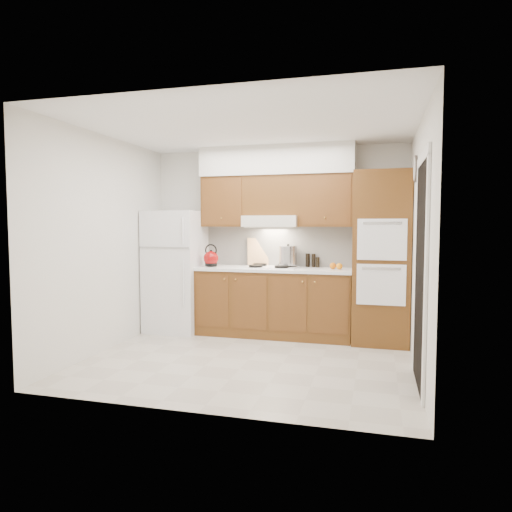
# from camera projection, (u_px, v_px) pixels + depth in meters

# --- Properties ---
(floor) EXTENTS (3.60, 3.60, 0.00)m
(floor) POSITION_uv_depth(u_px,v_px,m) (248.00, 360.00, 5.15)
(floor) COLOR beige
(floor) RESTS_ON ground
(ceiling) EXTENTS (3.60, 3.60, 0.00)m
(ceiling) POSITION_uv_depth(u_px,v_px,m) (248.00, 126.00, 4.97)
(ceiling) COLOR white
(ceiling) RESTS_ON wall_back
(wall_back) EXTENTS (3.60, 0.02, 2.60)m
(wall_back) POSITION_uv_depth(u_px,v_px,m) (277.00, 241.00, 6.51)
(wall_back) COLOR silver
(wall_back) RESTS_ON floor
(wall_left) EXTENTS (0.02, 3.00, 2.60)m
(wall_left) POSITION_uv_depth(u_px,v_px,m) (106.00, 244.00, 5.52)
(wall_left) COLOR silver
(wall_left) RESTS_ON floor
(wall_right) EXTENTS (0.02, 3.00, 2.60)m
(wall_right) POSITION_uv_depth(u_px,v_px,m) (419.00, 247.00, 4.60)
(wall_right) COLOR silver
(wall_right) RESTS_ON floor
(fridge) EXTENTS (0.75, 0.72, 1.72)m
(fridge) POSITION_uv_depth(u_px,v_px,m) (176.00, 271.00, 6.55)
(fridge) COLOR white
(fridge) RESTS_ON floor
(base_cabinets) EXTENTS (2.11, 0.60, 0.90)m
(base_cabinets) POSITION_uv_depth(u_px,v_px,m) (274.00, 303.00, 6.27)
(base_cabinets) COLOR brown
(base_cabinets) RESTS_ON floor
(countertop) EXTENTS (2.13, 0.62, 0.04)m
(countertop) POSITION_uv_depth(u_px,v_px,m) (274.00, 269.00, 6.23)
(countertop) COLOR white
(countertop) RESTS_ON base_cabinets
(backsplash) EXTENTS (2.11, 0.03, 0.56)m
(backsplash) POSITION_uv_depth(u_px,v_px,m) (278.00, 246.00, 6.49)
(backsplash) COLOR white
(backsplash) RESTS_ON countertop
(oven_cabinet) EXTENTS (0.70, 0.65, 2.20)m
(oven_cabinet) POSITION_uv_depth(u_px,v_px,m) (381.00, 258.00, 5.84)
(oven_cabinet) COLOR brown
(oven_cabinet) RESTS_ON floor
(upper_cab_left) EXTENTS (0.63, 0.33, 0.70)m
(upper_cab_left) POSITION_uv_depth(u_px,v_px,m) (226.00, 202.00, 6.49)
(upper_cab_left) COLOR brown
(upper_cab_left) RESTS_ON wall_back
(upper_cab_right) EXTENTS (0.73, 0.33, 0.70)m
(upper_cab_right) POSITION_uv_depth(u_px,v_px,m) (326.00, 201.00, 6.13)
(upper_cab_right) COLOR brown
(upper_cab_right) RESTS_ON wall_back
(range_hood) EXTENTS (0.75, 0.45, 0.15)m
(range_hood) POSITION_uv_depth(u_px,v_px,m) (272.00, 221.00, 6.28)
(range_hood) COLOR silver
(range_hood) RESTS_ON wall_back
(upper_cab_over_hood) EXTENTS (0.75, 0.33, 0.55)m
(upper_cab_over_hood) POSITION_uv_depth(u_px,v_px,m) (273.00, 196.00, 6.31)
(upper_cab_over_hood) COLOR brown
(upper_cab_over_hood) RESTS_ON range_hood
(soffit) EXTENTS (2.13, 0.36, 0.40)m
(soffit) POSITION_uv_depth(u_px,v_px,m) (276.00, 161.00, 6.25)
(soffit) COLOR silver
(soffit) RESTS_ON wall_back
(cooktop) EXTENTS (0.74, 0.50, 0.01)m
(cooktop) POSITION_uv_depth(u_px,v_px,m) (271.00, 267.00, 6.26)
(cooktop) COLOR white
(cooktop) RESTS_ON countertop
(doorway) EXTENTS (0.02, 0.90, 2.10)m
(doorway) POSITION_uv_depth(u_px,v_px,m) (421.00, 276.00, 4.28)
(doorway) COLOR black
(doorway) RESTS_ON floor
(wall_clock) EXTENTS (0.02, 0.30, 0.30)m
(wall_clock) POSITION_uv_depth(u_px,v_px,m) (416.00, 169.00, 5.08)
(wall_clock) COLOR #3F3833
(wall_clock) RESTS_ON wall_right
(kettle) EXTENTS (0.25, 0.25, 0.21)m
(kettle) POSITION_uv_depth(u_px,v_px,m) (211.00, 258.00, 6.38)
(kettle) COLOR maroon
(kettle) RESTS_ON countertop
(cutting_board) EXTENTS (0.31, 0.19, 0.39)m
(cutting_board) POSITION_uv_depth(u_px,v_px,m) (258.00, 252.00, 6.54)
(cutting_board) COLOR tan
(cutting_board) RESTS_ON countertop
(stock_pot) EXTENTS (0.29, 0.29, 0.26)m
(stock_pot) POSITION_uv_depth(u_px,v_px,m) (288.00, 256.00, 6.29)
(stock_pot) COLOR #B2B2B7
(stock_pot) RESTS_ON cooktop
(condiment_a) EXTENTS (0.06, 0.06, 0.18)m
(condiment_a) POSITION_uv_depth(u_px,v_px,m) (313.00, 260.00, 6.34)
(condiment_a) COLOR black
(condiment_a) RESTS_ON countertop
(condiment_b) EXTENTS (0.07, 0.07, 0.19)m
(condiment_b) POSITION_uv_depth(u_px,v_px,m) (308.00, 260.00, 6.36)
(condiment_b) COLOR black
(condiment_b) RESTS_ON countertop
(condiment_c) EXTENTS (0.06, 0.06, 0.14)m
(condiment_c) POSITION_uv_depth(u_px,v_px,m) (318.00, 262.00, 6.28)
(condiment_c) COLOR black
(condiment_c) RESTS_ON countertop
(orange_near) EXTENTS (0.10, 0.10, 0.08)m
(orange_near) POSITION_uv_depth(u_px,v_px,m) (339.00, 266.00, 5.99)
(orange_near) COLOR orange
(orange_near) RESTS_ON countertop
(orange_far) EXTENTS (0.09, 0.09, 0.09)m
(orange_far) POSITION_uv_depth(u_px,v_px,m) (333.00, 266.00, 6.05)
(orange_far) COLOR orange
(orange_far) RESTS_ON countertop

